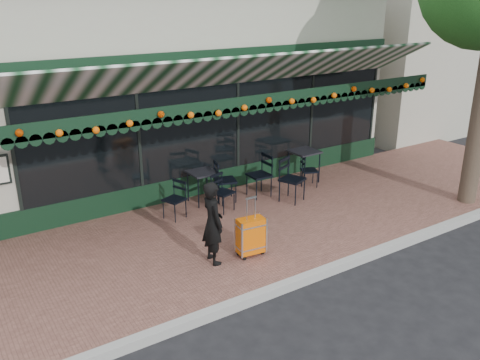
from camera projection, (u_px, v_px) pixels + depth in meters
ground at (298, 282)px, 8.31m from camera, size 80.00×80.00×0.00m
sidewalk at (232, 233)px, 9.86m from camera, size 18.00×4.00×0.15m
curb at (301, 280)px, 8.22m from camera, size 18.00×0.16×0.15m
restaurant_building at (116, 80)px, 13.70m from camera, size 12.00×9.60×4.50m
neighbor_building_right at (425, 49)px, 20.46m from camera, size 12.00×8.00×4.80m
woman at (213, 223)px, 8.42m from camera, size 0.39×0.56×1.44m
suitcase at (251, 236)px, 8.76m from camera, size 0.50×0.31×1.08m
cafe_table_a at (304, 154)px, 12.15m from camera, size 0.63×0.63×0.78m
cafe_table_b at (202, 175)px, 10.93m from camera, size 0.57×0.57×0.71m
chair_a_left at (259, 176)px, 11.34m from camera, size 0.50×0.50×0.96m
chair_a_right at (309, 171)px, 11.97m from camera, size 0.49×0.49×0.76m
chair_a_front at (292, 180)px, 11.06m from camera, size 0.64×0.64×0.97m
chair_b_left at (174, 200)px, 10.22m from camera, size 0.51×0.51×0.79m
chair_b_right at (225, 181)px, 11.08m from camera, size 0.58×0.58×0.92m
chair_b_front at (223, 193)px, 10.57m from camera, size 0.50×0.50×0.80m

